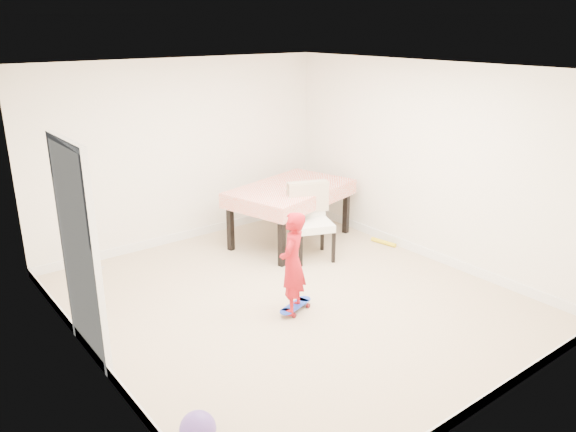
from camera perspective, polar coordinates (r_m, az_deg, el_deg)
ground at (r=6.57m, az=0.38°, el=-8.49°), size 5.00×5.00×0.00m
ceiling at (r=5.85m, az=0.44°, el=14.56°), size 4.50×5.00×0.04m
wall_back at (r=8.12m, az=-10.53°, el=6.35°), size 4.50×0.04×2.60m
wall_front at (r=4.52m, az=20.29°, el=-4.81°), size 4.50×0.04×2.60m
wall_left at (r=5.09m, az=-19.78°, el=-2.07°), size 0.04×5.00×2.60m
wall_right at (r=7.62m, az=13.79°, el=5.30°), size 0.04×5.00×2.60m
door at (r=5.46m, az=-20.40°, el=-3.84°), size 0.11×0.94×2.11m
baseboard_back at (r=8.48m, az=-10.06°, el=-1.84°), size 4.50×0.02×0.12m
baseboard_front at (r=5.12m, az=18.74°, el=-17.68°), size 4.50×0.02×0.12m
baseboard_left at (r=5.63m, az=-18.45°, el=-13.96°), size 0.02×5.00×0.12m
baseboard_right at (r=8.00m, az=13.14°, el=-3.35°), size 0.02×5.00×0.12m
dining_table at (r=8.12m, az=0.26°, el=0.22°), size 1.99×1.52×0.84m
dining_chair at (r=7.51m, az=2.47°, el=-0.65°), size 0.75×0.80×1.02m
skateboard at (r=6.32m, az=0.76°, el=-9.30°), size 0.53×0.32×0.07m
child at (r=6.03m, az=0.45°, el=-5.11°), size 0.50×0.46×1.14m
balloon at (r=4.56m, az=-9.15°, el=-20.59°), size 0.28×0.28×0.28m
foam_toy at (r=8.25m, az=9.68°, el=-2.64°), size 0.13×0.40×0.06m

